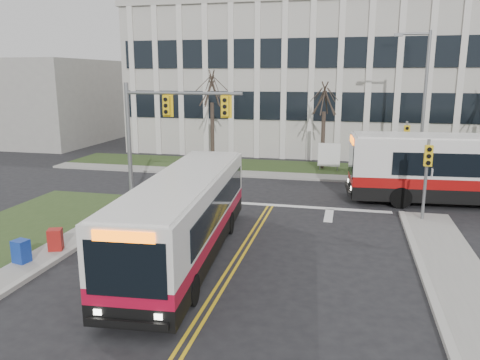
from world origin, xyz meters
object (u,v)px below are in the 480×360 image
newspaper_box_red (56,241)px  newspaper_box_blue (21,253)px  streetlight (422,98)px  bus_main (186,218)px  directory_sign (329,155)px

newspaper_box_red → newspaper_box_blue: bearing=-131.1°
streetlight → newspaper_box_red: size_ratio=9.68×
streetlight → bus_main: 18.92m
directory_sign → newspaper_box_red: size_ratio=2.11×
directory_sign → newspaper_box_red: (-9.30, -17.74, -0.70)m
streetlight → newspaper_box_blue: (-15.28, -17.77, -4.72)m
directory_sign → streetlight: bearing=-13.2°
directory_sign → newspaper_box_blue: bearing=-117.1°
streetlight → newspaper_box_blue: 23.91m
directory_sign → newspaper_box_red: directory_sign is taller
streetlight → newspaper_box_red: streetlight is taller
bus_main → newspaper_box_blue: bus_main is taller
newspaper_box_red → streetlight: bearing=25.7°
bus_main → newspaper_box_blue: size_ratio=11.85×
bus_main → newspaper_box_blue: (-5.37, -2.09, -1.03)m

